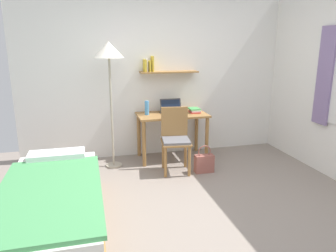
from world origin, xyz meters
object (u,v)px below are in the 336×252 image
Objects in this scene: laptop at (171,110)px; handbag at (204,163)px; desk_chair at (175,137)px; water_bottle at (147,108)px; desk at (172,122)px; standing_lamp at (109,56)px; book_stack at (195,110)px; bed at (53,208)px.

laptop is 1.02m from handbag.
water_bottle reaches higher than desk_chair.
desk is 0.46m from water_bottle.
handbag is at bearing -69.10° from laptop.
standing_lamp is 1.27m from laptop.
book_stack is at bearing 6.18° from standing_lamp.
bed is at bearing -152.63° from handbag.
water_bottle is (1.26, 1.71, 0.59)m from bed.
desk is 3.16× the size of laptop.
water_bottle is (-0.40, -0.04, 0.05)m from laptop.
desk_chair is 2.28× the size of handbag.
standing_lamp is 8.35× the size of water_bottle.
standing_lamp is (-0.85, 0.39, 1.11)m from desk_chair.
bed is 8.85× the size of book_stack.
water_bottle is 0.54× the size of handbag.
laptop is 0.40m from water_bottle.
bed is 2.21m from water_bottle.
standing_lamp is 1.57m from book_stack.
desk is at bearing 80.11° from desk_chair.
book_stack is 0.94m from handbag.
standing_lamp reaches higher than book_stack.
laptop reaches higher than desk.
book_stack is at bearing -7.27° from laptop.
desk reaches higher than bed.
bed is at bearing -114.61° from standing_lamp.
standing_lamp is (0.72, 1.56, 1.37)m from bed.
desk_chair is 4.19× the size of water_bottle.
desk_chair reaches higher than handbag.
standing_lamp reaches higher than desk.
water_bottle is 0.93× the size of book_stack.
desk is at bearing -176.48° from book_stack.
desk_chair reaches higher than desk.
desk is at bearing -4.63° from water_bottle.
desk_chair is 0.75m from book_stack.
desk_chair is 0.55m from handbag.
desk is 0.60× the size of standing_lamp.
book_stack is 0.58× the size of handbag.
standing_lamp is at bearing -164.57° from water_bottle.
desk is 4.64× the size of book_stack.
standing_lamp is at bearing 155.28° from desk_chair.
desk_chair is (-0.09, -0.51, -0.09)m from desk.
bed is at bearing -126.35° from water_bottle.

